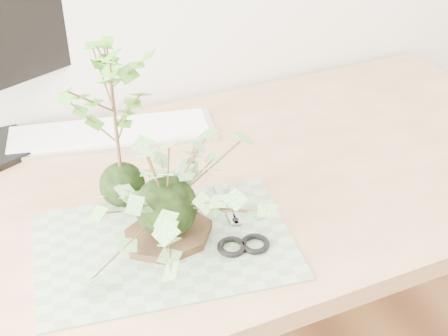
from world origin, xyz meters
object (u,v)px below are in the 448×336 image
(maple_kokedama, at_px, (111,84))
(desk, at_px, (191,227))
(keyboard, at_px, (109,133))
(ivy_kokedama, at_px, (165,183))

(maple_kokedama, bearing_deg, desk, -6.81)
(desk, height_order, keyboard, keyboard)
(desk, relative_size, keyboard, 3.39)
(desk, bearing_deg, keyboard, 108.19)
(ivy_kokedama, xyz_separation_m, maple_kokedama, (-0.04, 0.13, 0.12))
(maple_kokedama, bearing_deg, keyboard, 80.76)
(ivy_kokedama, height_order, keyboard, ivy_kokedama)
(desk, height_order, maple_kokedama, maple_kokedama)
(ivy_kokedama, bearing_deg, maple_kokedama, 106.72)
(desk, xyz_separation_m, keyboard, (-0.08, 0.26, 0.10))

